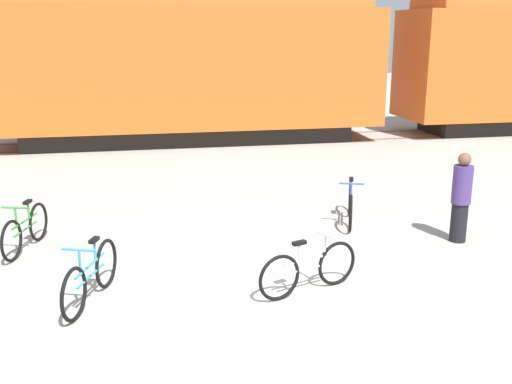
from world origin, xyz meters
TOP-DOWN VIEW (x-y plane):
  - ground_plane at (0.00, 0.00)m, footprint 80.00×80.00m
  - freight_train at (-0.00, 11.66)m, footprint 39.39×2.81m
  - rail_near at (0.00, 10.94)m, footprint 51.39×0.07m
  - rail_far at (0.00, 12.37)m, footprint 51.39×0.07m
  - bicycle_teal at (-2.34, 0.07)m, footprint 0.64×1.66m
  - bicycle_blue at (2.25, 2.69)m, footprint 0.63×1.65m
  - bicycle_green at (-3.55, 2.32)m, footprint 0.55×1.60m
  - bicycle_silver at (0.62, -0.19)m, footprint 1.56×0.62m
  - person_in_purple at (3.74, 1.34)m, footprint 0.33×0.33m

SIDE VIEW (x-z plane):
  - ground_plane at x=0.00m, z-range 0.00..0.00m
  - rail_near at x=0.00m, z-range 0.00..0.01m
  - rail_far at x=0.00m, z-range 0.00..0.01m
  - bicycle_silver at x=0.62m, z-range -0.06..0.76m
  - bicycle_green at x=-3.55m, z-range -0.06..0.78m
  - bicycle_blue at x=2.25m, z-range -0.06..0.79m
  - bicycle_teal at x=-2.34m, z-range -0.06..0.81m
  - person_in_purple at x=3.74m, z-range 0.00..1.57m
  - freight_train at x=0.00m, z-range 0.16..5.70m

